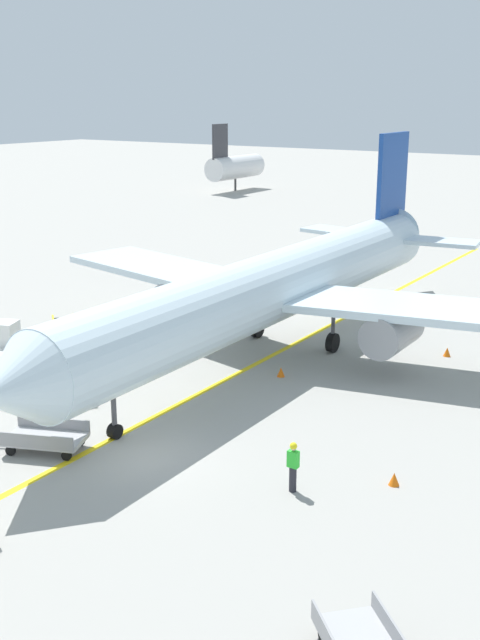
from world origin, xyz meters
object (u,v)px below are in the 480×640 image
at_px(airliner, 280,285).
at_px(ground_crew_wing_walker, 99,344).
at_px(safety_cone_wingtip_left, 447,352).
at_px(belt_loader_forward_hold, 70,372).
at_px(safety_cone_wingtip_right, 394,479).
at_px(safety_cone_tail_area, 281,372).
at_px(ground_crew_marshaller, 293,465).
at_px(baggage_cart_empty_trailing, 45,438).
at_px(baggage_tug_near_wing, 4,348).
at_px(safety_cone_nose_right, 140,300).

distance_m(airliner, ground_crew_wing_walker, 9.13).
bearing_deg(safety_cone_wingtip_left, belt_loader_forward_hold, -132.51).
bearing_deg(safety_cone_wingtip_right, safety_cone_tail_area, 140.60).
bearing_deg(ground_crew_marshaller, airliner, 122.27).
height_order(baggage_cart_empty_trailing, ground_crew_marshaller, ground_crew_marshaller).
xyz_separation_m(airliner, belt_loader_forward_hold, (-4.95, -9.33, -2.64)).
xyz_separation_m(baggage_cart_empty_trailing, ground_crew_wing_walker, (-5.00, 8.11, 0.44)).
xyz_separation_m(belt_loader_forward_hold, safety_cone_wingtip_left, (12.14, 13.24, -0.56)).
distance_m(belt_loader_forward_hold, ground_crew_wing_walker, 3.53).
distance_m(belt_loader_forward_hold, ground_crew_marshaller, 12.75).
bearing_deg(ground_crew_wing_walker, safety_cone_wingtip_left, 36.48).
height_order(belt_loader_forward_hold, safety_cone_wingtip_right, belt_loader_forward_hold).
height_order(baggage_tug_near_wing, belt_loader_forward_hold, belt_loader_forward_hold).
bearing_deg(safety_cone_wingtip_right, belt_loader_forward_hold, 178.34).
xyz_separation_m(belt_loader_forward_hold, ground_crew_marshaller, (12.49, -2.60, 0.13)).
bearing_deg(belt_loader_forward_hold, safety_cone_wingtip_right, -1.66).
bearing_deg(safety_cone_wingtip_right, safety_cone_wingtip_left, 102.04).
relative_size(airliner, ground_crew_marshaller, 20.71).
bearing_deg(airliner, safety_cone_wingtip_left, 28.54).
height_order(belt_loader_forward_hold, ground_crew_marshaller, belt_loader_forward_hold).
distance_m(airliner, safety_cone_wingtip_left, 8.78).
relative_size(airliner, safety_cone_wingtip_right, 80.02).
distance_m(ground_crew_marshaller, safety_cone_nose_right, 24.75).
xyz_separation_m(baggage_tug_near_wing, safety_cone_tail_area, (11.51, 5.92, -0.71)).
height_order(baggage_cart_empty_trailing, safety_cone_wingtip_right, baggage_cart_empty_trailing).
xyz_separation_m(belt_loader_forward_hold, baggage_cart_empty_trailing, (3.62, -4.86, -0.31)).
distance_m(baggage_tug_near_wing, safety_cone_nose_right, 12.55).
xyz_separation_m(airliner, ground_crew_marshaller, (7.53, -11.93, -2.51)).
bearing_deg(safety_cone_nose_right, ground_crew_wing_walker, -59.67).
bearing_deg(safety_cone_tail_area, ground_crew_marshaller, -57.56).
relative_size(baggage_tug_near_wing, safety_cone_wingtip_right, 6.16).
xyz_separation_m(airliner, safety_cone_wingtip_right, (10.10, -9.77, -3.20)).
bearing_deg(safety_cone_nose_right, safety_cone_tail_area, -25.00).
xyz_separation_m(belt_loader_forward_hold, safety_cone_nose_right, (-6.93, 12.74, -0.56)).
distance_m(baggage_cart_empty_trailing, ground_crew_marshaller, 9.16).
distance_m(airliner, baggage_tug_near_wing, 13.38).
relative_size(ground_crew_wing_walker, safety_cone_wingtip_left, 3.86).
distance_m(baggage_tug_near_wing, safety_cone_wingtip_left, 21.18).
relative_size(safety_cone_wingtip_left, safety_cone_wingtip_right, 1.00).
xyz_separation_m(ground_crew_marshaller, safety_cone_wingtip_right, (2.57, 2.16, -0.69)).
xyz_separation_m(safety_cone_wingtip_left, safety_cone_wingtip_right, (2.92, -13.68, 0.00)).
bearing_deg(airliner, ground_crew_marshaller, -57.73).
bearing_deg(ground_crew_wing_walker, belt_loader_forward_hold, -67.09).
bearing_deg(safety_cone_tail_area, safety_cone_nose_right, 155.00).
relative_size(safety_cone_nose_right, safety_cone_wingtip_right, 1.00).
xyz_separation_m(baggage_cart_empty_trailing, safety_cone_nose_right, (-10.55, 17.60, -0.25)).
relative_size(baggage_cart_empty_trailing, safety_cone_wingtip_left, 8.59).
relative_size(belt_loader_forward_hold, ground_crew_wing_walker, 2.72).
bearing_deg(baggage_tug_near_wing, baggage_cart_empty_trailing, -32.37).
relative_size(baggage_tug_near_wing, baggage_cart_empty_trailing, 0.72).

